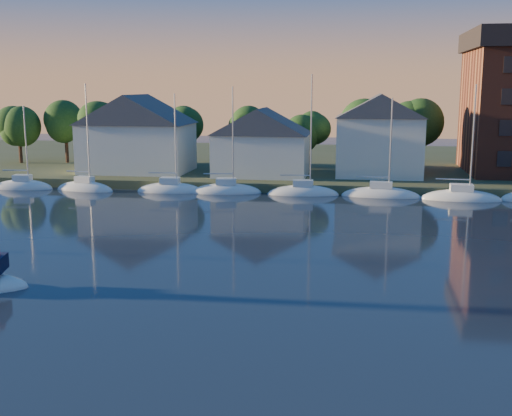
# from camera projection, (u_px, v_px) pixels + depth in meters

# --- Properties ---
(shoreline_land) EXTENTS (160.00, 50.00, 2.00)m
(shoreline_land) POSITION_uv_depth(u_px,v_px,m) (320.00, 166.00, 94.60)
(shoreline_land) COLOR #394226
(shoreline_land) RESTS_ON ground
(wooden_dock) EXTENTS (120.00, 3.00, 1.00)m
(wooden_dock) POSITION_uv_depth(u_px,v_px,m) (307.00, 191.00, 72.30)
(wooden_dock) COLOR brown
(wooden_dock) RESTS_ON ground
(clubhouse_west) EXTENTS (13.65, 9.45, 9.64)m
(clubhouse_west) POSITION_uv_depth(u_px,v_px,m) (137.00, 132.00, 80.48)
(clubhouse_west) COLOR silver
(clubhouse_west) RESTS_ON shoreline_land
(clubhouse_centre) EXTENTS (11.55, 8.40, 8.08)m
(clubhouse_centre) POSITION_uv_depth(u_px,v_px,m) (262.00, 141.00, 77.14)
(clubhouse_centre) COLOR silver
(clubhouse_centre) RESTS_ON shoreline_land
(clubhouse_east) EXTENTS (10.50, 8.40, 9.80)m
(clubhouse_east) POSITION_uv_depth(u_px,v_px,m) (380.00, 134.00, 76.70)
(clubhouse_east) COLOR silver
(clubhouse_east) RESTS_ON shoreline_land
(tree_line) EXTENTS (93.40, 5.40, 8.90)m
(tree_line) POSITION_uv_depth(u_px,v_px,m) (331.00, 122.00, 81.31)
(tree_line) COLOR #362318
(tree_line) RESTS_ON shoreline_land
(moored_fleet) EXTENTS (95.50, 2.40, 12.05)m
(moored_fleet) POSITION_uv_depth(u_px,v_px,m) (342.00, 196.00, 68.75)
(moored_fleet) COLOR silver
(moored_fleet) RESTS_ON ground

